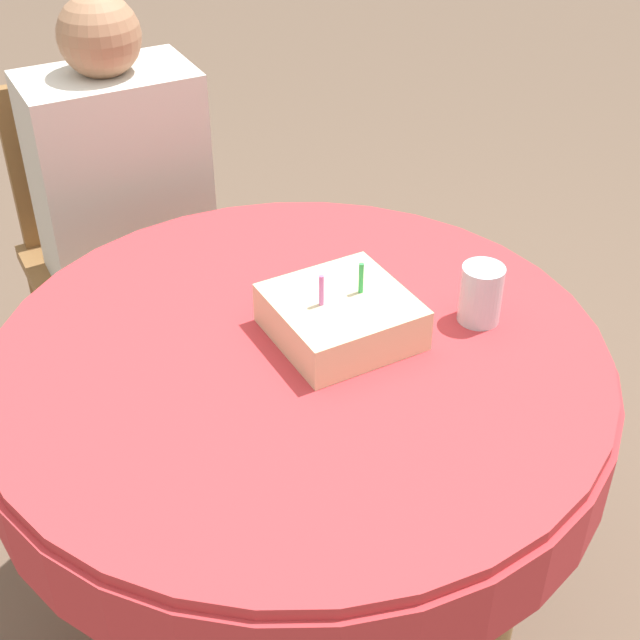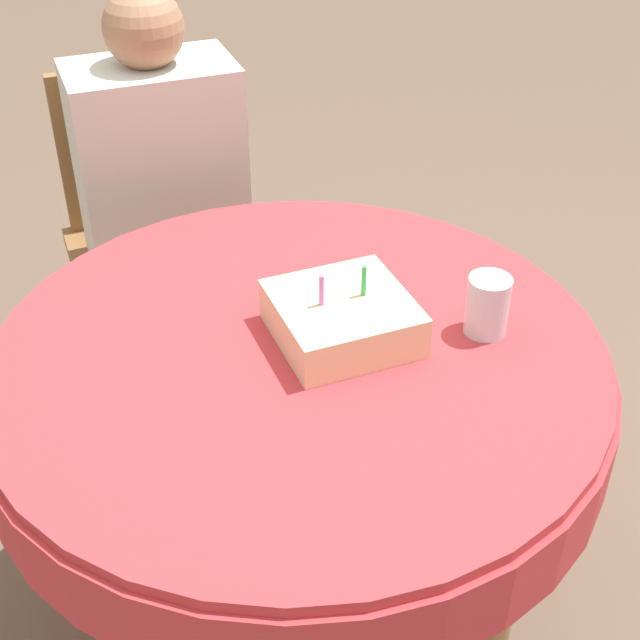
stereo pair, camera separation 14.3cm
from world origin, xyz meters
The scene contains 6 objects.
ground_plane centered at (0.00, 0.00, 0.00)m, with size 12.00×12.00×0.00m, color brown.
dining_table centered at (0.00, 0.00, 0.62)m, with size 1.03×1.03×0.71m.
chair centered at (-0.04, 0.85, 0.47)m, with size 0.47×0.47×0.85m.
person centered at (-0.04, 0.76, 0.65)m, with size 0.37×0.32×1.09m.
birthday_cake centered at (0.08, 0.00, 0.74)m, with size 0.21×0.21×0.13m.
drinking_glass centered at (0.30, -0.08, 0.76)m, with size 0.07×0.07×0.10m.
Camera 2 is at (-0.40, -1.08, 1.58)m, focal length 50.00 mm.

